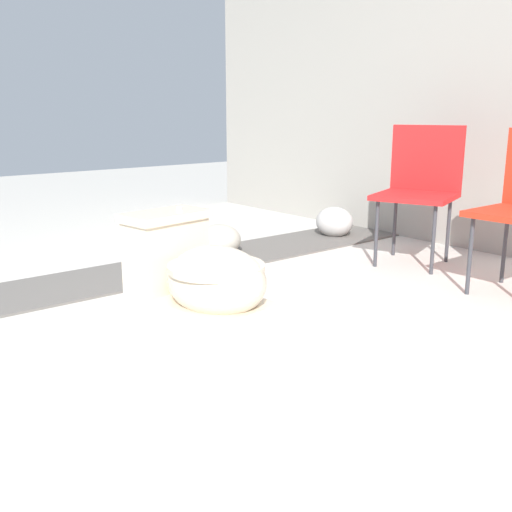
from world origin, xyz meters
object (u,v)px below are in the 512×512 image
at_px(folding_chair_left, 421,179).
at_px(boulder_far, 219,240).
at_px(toilet, 200,286).
at_px(boulder_near, 334,222).

relative_size(folding_chair_left, boulder_far, 2.81).
height_order(toilet, boulder_far, toilet).
bearing_deg(boulder_near, folding_chair_left, -9.61).
relative_size(toilet, boulder_near, 2.39).
height_order(toilet, boulder_near, toilet).
bearing_deg(toilet, boulder_near, 110.63).
bearing_deg(toilet, boulder_far, 132.93).
relative_size(boulder_near, boulder_far, 0.95).
xyz_separation_m(toilet, boulder_far, (-1.12, 0.90, -0.12)).
distance_m(folding_chair_left, boulder_far, 1.32).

